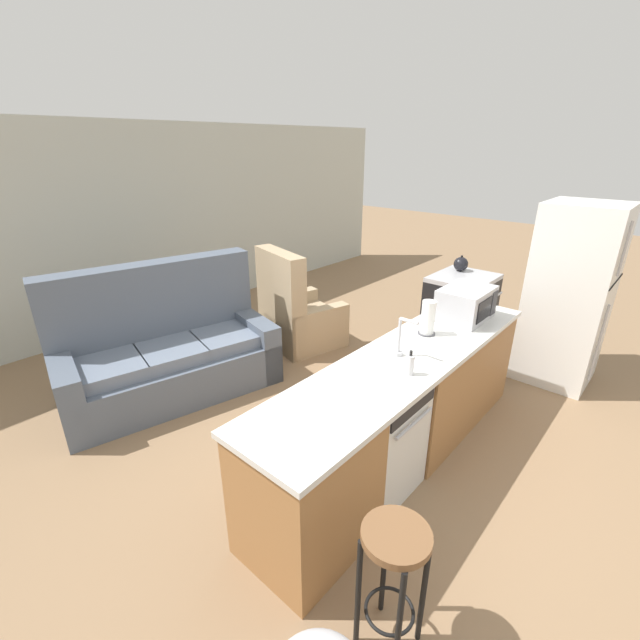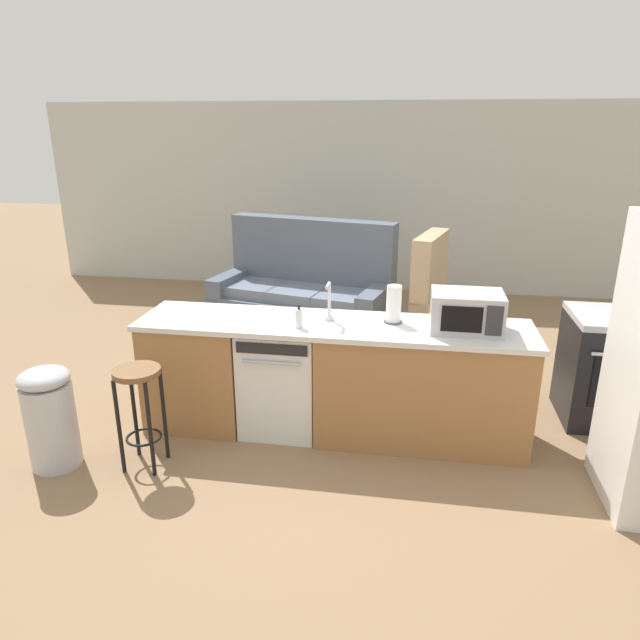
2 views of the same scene
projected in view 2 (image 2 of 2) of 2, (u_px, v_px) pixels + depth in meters
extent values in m
plane|color=#896B4C|center=(314.00, 428.00, 4.55)|extent=(24.00, 24.00, 0.00)
cube|color=beige|center=(386.00, 199.00, 7.99)|extent=(10.00, 0.06, 2.60)
cube|color=#9E6B3D|center=(199.00, 371.00, 4.55)|extent=(0.75, 0.62, 0.86)
cube|color=#9E6B3D|center=(421.00, 387.00, 4.28)|extent=(1.55, 0.62, 0.86)
cube|color=silver|center=(333.00, 325.00, 4.24)|extent=(2.94, 0.66, 0.04)
cube|color=#3F2A18|center=(332.00, 425.00, 4.51)|extent=(2.86, 0.56, 0.08)
cube|color=silver|center=(282.00, 378.00, 4.45)|extent=(0.58, 0.58, 0.84)
cube|color=black|center=(271.00, 349.00, 4.05)|extent=(0.52, 0.01, 0.08)
cylinder|color=#B2B2B7|center=(271.00, 363.00, 4.07)|extent=(0.44, 0.02, 0.02)
cube|color=black|center=(614.00, 371.00, 4.56)|extent=(0.76, 0.64, 0.85)
cube|color=black|center=(629.00, 384.00, 4.24)|extent=(0.53, 0.01, 0.43)
cylinder|color=silver|center=(636.00, 356.00, 4.14)|extent=(0.61, 0.03, 0.03)
cube|color=#B7B7BC|center=(624.00, 318.00, 4.41)|extent=(0.76, 0.64, 0.05)
torus|color=black|center=(606.00, 320.00, 4.31)|extent=(0.16, 0.16, 0.01)
torus|color=black|center=(596.00, 310.00, 4.55)|extent=(0.16, 0.16, 0.01)
cube|color=#B7B7BC|center=(466.00, 311.00, 4.04)|extent=(0.50, 0.36, 0.28)
cube|color=black|center=(462.00, 319.00, 3.87)|extent=(0.27, 0.01, 0.18)
cube|color=#2D2D33|center=(494.00, 321.00, 3.84)|extent=(0.11, 0.01, 0.21)
cylinder|color=silver|center=(329.00, 318.00, 4.28)|extent=(0.07, 0.07, 0.03)
cylinder|color=silver|center=(329.00, 300.00, 4.24)|extent=(0.02, 0.02, 0.26)
cylinder|color=silver|center=(328.00, 285.00, 4.13)|extent=(0.02, 0.14, 0.02)
cylinder|color=#4C4C51|center=(393.00, 322.00, 4.24)|extent=(0.14, 0.14, 0.01)
cylinder|color=white|center=(394.00, 303.00, 4.19)|extent=(0.11, 0.11, 0.27)
cylinder|color=silver|center=(299.00, 319.00, 4.10)|extent=(0.06, 0.06, 0.14)
cylinder|color=black|center=(299.00, 307.00, 4.07)|extent=(0.02, 0.02, 0.04)
cylinder|color=brown|center=(136.00, 372.00, 3.83)|extent=(0.32, 0.32, 0.04)
cylinder|color=black|center=(119.00, 427.00, 3.86)|extent=(0.03, 0.03, 0.70)
cylinder|color=black|center=(150.00, 430.00, 3.83)|extent=(0.03, 0.03, 0.70)
cylinder|color=black|center=(134.00, 412.00, 4.07)|extent=(0.03, 0.03, 0.70)
cylinder|color=black|center=(164.00, 414.00, 4.04)|extent=(0.03, 0.03, 0.70)
torus|color=black|center=(144.00, 437.00, 3.99)|extent=(0.25, 0.25, 0.02)
cylinder|color=#B7B7BC|center=(52.00, 425.00, 3.97)|extent=(0.34, 0.34, 0.62)
ellipsoid|color=#B7B7BC|center=(44.00, 378.00, 3.85)|extent=(0.35, 0.35, 0.14)
cube|color=#515B6B|center=(301.00, 314.00, 6.61)|extent=(2.15, 1.33, 0.42)
cube|color=#515B6B|center=(312.00, 272.00, 6.76)|extent=(2.00, 0.69, 1.27)
cube|color=#515B6B|center=(233.00, 297.00, 6.90)|extent=(0.40, 0.92, 0.62)
cube|color=#515B6B|center=(376.00, 315.00, 6.25)|extent=(0.40, 0.92, 0.62)
cube|color=slate|center=(256.00, 288.00, 6.67)|extent=(0.69, 0.74, 0.12)
cube|color=slate|center=(299.00, 293.00, 6.47)|extent=(0.69, 0.74, 0.12)
cube|color=slate|center=(344.00, 298.00, 6.28)|extent=(0.69, 0.74, 0.12)
cube|color=tan|center=(453.00, 327.00, 6.21)|extent=(0.99, 1.02, 0.40)
cube|color=tan|center=(428.00, 289.00, 6.19)|extent=(0.41, 0.87, 1.20)
cube|color=tan|center=(447.00, 331.00, 5.88)|extent=(0.81, 0.36, 0.55)
cube|color=tan|center=(460.00, 312.00, 6.48)|extent=(0.81, 0.36, 0.55)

